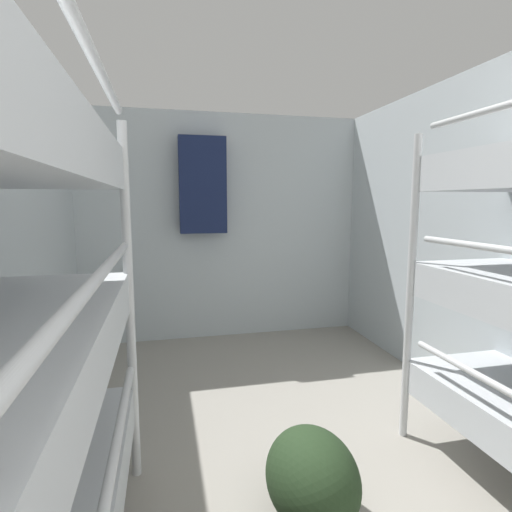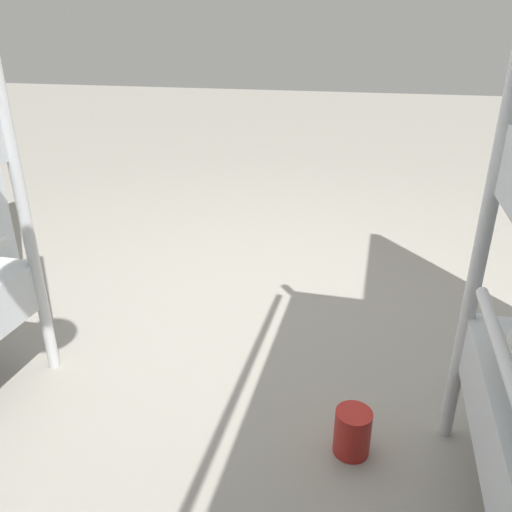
% 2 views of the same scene
% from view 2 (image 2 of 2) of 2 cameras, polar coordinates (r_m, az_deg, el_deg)
% --- Properties ---
extents(ground_plane, '(20.00, 20.00, 0.00)m').
position_cam_2_polar(ground_plane, '(2.39, 1.21, -7.12)').
color(ground_plane, gray).
extents(tin_can, '(0.12, 0.12, 0.16)m').
position_cam_2_polar(tin_can, '(1.72, 10.96, -19.14)').
color(tin_can, '#AD231E').
rests_on(tin_can, ground_plane).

